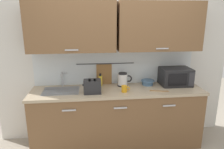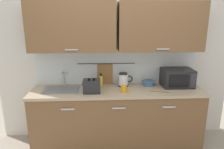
{
  "view_description": "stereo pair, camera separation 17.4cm",
  "coord_description": "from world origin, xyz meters",
  "px_view_note": "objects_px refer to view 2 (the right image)",
  "views": [
    {
      "loc": [
        -0.4,
        -2.57,
        1.92
      ],
      "look_at": [
        -0.08,
        0.33,
        1.12
      ],
      "focal_mm": 33.21,
      "sensor_mm": 36.0,
      "label": 1
    },
    {
      "loc": [
        -0.23,
        -2.59,
        1.92
      ],
      "look_at": [
        -0.08,
        0.33,
        1.12
      ],
      "focal_mm": 33.21,
      "sensor_mm": 36.0,
      "label": 2
    }
  ],
  "objects_px": {
    "dish_soap_bottle": "(101,80)",
    "mixing_bowl": "(149,83)",
    "microwave": "(177,78)",
    "mug_near_sink": "(91,83)",
    "toaster": "(92,86)",
    "electric_kettle": "(123,80)",
    "wooden_spoon": "(162,92)",
    "mug_by_kettle": "(124,89)"
  },
  "relations": [
    {
      "from": "toaster",
      "to": "microwave",
      "type": "bearing_deg",
      "value": 9.85
    },
    {
      "from": "mug_near_sink",
      "to": "mug_by_kettle",
      "type": "distance_m",
      "value": 0.55
    },
    {
      "from": "dish_soap_bottle",
      "to": "microwave",
      "type": "bearing_deg",
      "value": -3.85
    },
    {
      "from": "toaster",
      "to": "mug_by_kettle",
      "type": "height_order",
      "value": "toaster"
    },
    {
      "from": "dish_soap_bottle",
      "to": "mug_by_kettle",
      "type": "relative_size",
      "value": 1.63
    },
    {
      "from": "electric_kettle",
      "to": "dish_soap_bottle",
      "type": "distance_m",
      "value": 0.35
    },
    {
      "from": "toaster",
      "to": "electric_kettle",
      "type": "bearing_deg",
      "value": 29.66
    },
    {
      "from": "microwave",
      "to": "mug_near_sink",
      "type": "bearing_deg",
      "value": 177.97
    },
    {
      "from": "electric_kettle",
      "to": "mixing_bowl",
      "type": "bearing_deg",
      "value": -0.06
    },
    {
      "from": "wooden_spoon",
      "to": "mixing_bowl",
      "type": "bearing_deg",
      "value": 110.69
    },
    {
      "from": "mug_near_sink",
      "to": "toaster",
      "type": "height_order",
      "value": "toaster"
    },
    {
      "from": "mixing_bowl",
      "to": "wooden_spoon",
      "type": "distance_m",
      "value": 0.34
    },
    {
      "from": "mug_near_sink",
      "to": "microwave",
      "type": "bearing_deg",
      "value": -2.03
    },
    {
      "from": "dish_soap_bottle",
      "to": "wooden_spoon",
      "type": "height_order",
      "value": "dish_soap_bottle"
    },
    {
      "from": "toaster",
      "to": "mug_by_kettle",
      "type": "relative_size",
      "value": 2.13
    },
    {
      "from": "toaster",
      "to": "mixing_bowl",
      "type": "bearing_deg",
      "value": 17.25
    },
    {
      "from": "dish_soap_bottle",
      "to": "wooden_spoon",
      "type": "xyz_separation_m",
      "value": [
        0.86,
        -0.35,
        -0.08
      ]
    },
    {
      "from": "mug_near_sink",
      "to": "wooden_spoon",
      "type": "distance_m",
      "value": 1.07
    },
    {
      "from": "toaster",
      "to": "mug_by_kettle",
      "type": "xyz_separation_m",
      "value": [
        0.45,
        -0.01,
        -0.05
      ]
    },
    {
      "from": "microwave",
      "to": "dish_soap_bottle",
      "type": "relative_size",
      "value": 2.35
    },
    {
      "from": "microwave",
      "to": "toaster",
      "type": "height_order",
      "value": "microwave"
    },
    {
      "from": "mixing_bowl",
      "to": "wooden_spoon",
      "type": "relative_size",
      "value": 0.78
    },
    {
      "from": "microwave",
      "to": "wooden_spoon",
      "type": "relative_size",
      "value": 1.69
    },
    {
      "from": "mixing_bowl",
      "to": "mug_by_kettle",
      "type": "height_order",
      "value": "mug_by_kettle"
    },
    {
      "from": "mug_near_sink",
      "to": "mug_by_kettle",
      "type": "bearing_deg",
      "value": -30.28
    },
    {
      "from": "toaster",
      "to": "mug_by_kettle",
      "type": "distance_m",
      "value": 0.46
    },
    {
      "from": "mixing_bowl",
      "to": "wooden_spoon",
      "type": "xyz_separation_m",
      "value": [
        0.12,
        -0.32,
        -0.04
      ]
    },
    {
      "from": "mug_near_sink",
      "to": "electric_kettle",
      "type": "bearing_deg",
      "value": -0.17
    },
    {
      "from": "electric_kettle",
      "to": "dish_soap_bottle",
      "type": "height_order",
      "value": "electric_kettle"
    },
    {
      "from": "mug_near_sink",
      "to": "dish_soap_bottle",
      "type": "bearing_deg",
      "value": 11.53
    },
    {
      "from": "microwave",
      "to": "electric_kettle",
      "type": "bearing_deg",
      "value": 176.84
    },
    {
      "from": "toaster",
      "to": "mug_by_kettle",
      "type": "bearing_deg",
      "value": -0.92
    },
    {
      "from": "mug_near_sink",
      "to": "toaster",
      "type": "relative_size",
      "value": 0.47
    },
    {
      "from": "mug_by_kettle",
      "to": "mug_near_sink",
      "type": "bearing_deg",
      "value": 149.72
    },
    {
      "from": "mug_near_sink",
      "to": "mixing_bowl",
      "type": "bearing_deg",
      "value": -0.12
    },
    {
      "from": "wooden_spoon",
      "to": "mug_near_sink",
      "type": "bearing_deg",
      "value": 162.53
    },
    {
      "from": "mug_by_kettle",
      "to": "wooden_spoon",
      "type": "relative_size",
      "value": 0.44
    },
    {
      "from": "microwave",
      "to": "dish_soap_bottle",
      "type": "bearing_deg",
      "value": 176.15
    },
    {
      "from": "electric_kettle",
      "to": "mug_near_sink",
      "type": "bearing_deg",
      "value": 179.83
    },
    {
      "from": "electric_kettle",
      "to": "mug_by_kettle",
      "type": "bearing_deg",
      "value": -94.54
    },
    {
      "from": "dish_soap_bottle",
      "to": "mug_near_sink",
      "type": "xyz_separation_m",
      "value": [
        -0.16,
        -0.03,
        -0.04
      ]
    },
    {
      "from": "dish_soap_bottle",
      "to": "mixing_bowl",
      "type": "relative_size",
      "value": 0.92
    }
  ]
}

